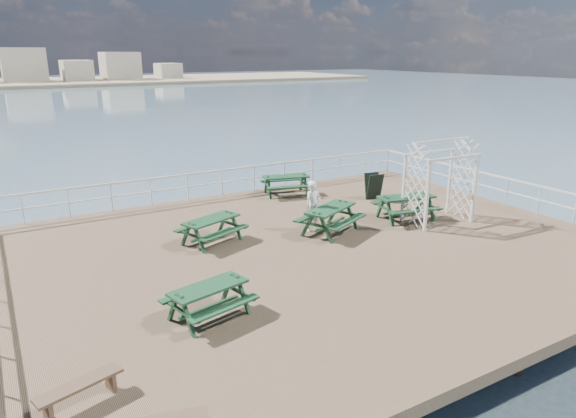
{
  "coord_description": "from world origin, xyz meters",
  "views": [
    {
      "loc": [
        -8.01,
        -12.17,
        5.66
      ],
      "look_at": [
        -0.48,
        0.69,
        1.1
      ],
      "focal_mm": 32.0,
      "sensor_mm": 36.0,
      "label": 1
    }
  ],
  "objects_px": {
    "picnic_table_b": "(286,181)",
    "picnic_table_c": "(330,214)",
    "picnic_table_a": "(211,225)",
    "picnic_table_e": "(406,202)",
    "trellis_arbor": "(439,186)",
    "picnic_table_d": "(209,295)",
    "person": "(313,206)",
    "flat_bench_far": "(80,388)"
  },
  "relations": [
    {
      "from": "picnic_table_c",
      "to": "picnic_table_d",
      "type": "bearing_deg",
      "value": -173.67
    },
    {
      "from": "person",
      "to": "picnic_table_a",
      "type": "bearing_deg",
      "value": 162.3
    },
    {
      "from": "trellis_arbor",
      "to": "person",
      "type": "relative_size",
      "value": 1.72
    },
    {
      "from": "picnic_table_e",
      "to": "picnic_table_b",
      "type": "bearing_deg",
      "value": 122.66
    },
    {
      "from": "picnic_table_e",
      "to": "trellis_arbor",
      "type": "xyz_separation_m",
      "value": [
        0.76,
        -0.75,
        0.67
      ]
    },
    {
      "from": "picnic_table_b",
      "to": "picnic_table_e",
      "type": "bearing_deg",
      "value": -53.03
    },
    {
      "from": "picnic_table_c",
      "to": "trellis_arbor",
      "type": "bearing_deg",
      "value": -37.82
    },
    {
      "from": "picnic_table_d",
      "to": "person",
      "type": "xyz_separation_m",
      "value": [
        5.16,
        3.72,
        0.29
      ]
    },
    {
      "from": "person",
      "to": "picnic_table_e",
      "type": "bearing_deg",
      "value": -16.98
    },
    {
      "from": "picnic_table_a",
      "to": "picnic_table_b",
      "type": "distance_m",
      "value": 6.08
    },
    {
      "from": "picnic_table_a",
      "to": "picnic_table_e",
      "type": "bearing_deg",
      "value": -30.54
    },
    {
      "from": "picnic_table_a",
      "to": "picnic_table_c",
      "type": "distance_m",
      "value": 3.86
    },
    {
      "from": "picnic_table_b",
      "to": "picnic_table_d",
      "type": "distance_m",
      "value": 10.46
    },
    {
      "from": "picnic_table_d",
      "to": "trellis_arbor",
      "type": "xyz_separation_m",
      "value": [
        9.42,
        2.34,
        0.73
      ]
    },
    {
      "from": "picnic_table_e",
      "to": "picnic_table_c",
      "type": "bearing_deg",
      "value": -172.58
    },
    {
      "from": "picnic_table_d",
      "to": "picnic_table_e",
      "type": "distance_m",
      "value": 9.19
    },
    {
      "from": "picnic_table_b",
      "to": "picnic_table_e",
      "type": "height_order",
      "value": "picnic_table_e"
    },
    {
      "from": "picnic_table_a",
      "to": "picnic_table_e",
      "type": "distance_m",
      "value": 6.93
    },
    {
      "from": "picnic_table_a",
      "to": "person",
      "type": "relative_size",
      "value": 1.32
    },
    {
      "from": "picnic_table_c",
      "to": "picnic_table_b",
      "type": "bearing_deg",
      "value": 52.74
    },
    {
      "from": "picnic_table_a",
      "to": "person",
      "type": "bearing_deg",
      "value": -30.91
    },
    {
      "from": "picnic_table_c",
      "to": "picnic_table_d",
      "type": "xyz_separation_m",
      "value": [
        -5.55,
        -3.28,
        -0.07
      ]
    },
    {
      "from": "picnic_table_b",
      "to": "picnic_table_e",
      "type": "relative_size",
      "value": 0.98
    },
    {
      "from": "picnic_table_a",
      "to": "picnic_table_e",
      "type": "height_order",
      "value": "picnic_table_e"
    },
    {
      "from": "flat_bench_far",
      "to": "picnic_table_a",
      "type": "bearing_deg",
      "value": 34.98
    },
    {
      "from": "picnic_table_d",
      "to": "person",
      "type": "bearing_deg",
      "value": 22.91
    },
    {
      "from": "flat_bench_far",
      "to": "picnic_table_e",
      "type": "bearing_deg",
      "value": 5.93
    },
    {
      "from": "picnic_table_b",
      "to": "trellis_arbor",
      "type": "height_order",
      "value": "trellis_arbor"
    },
    {
      "from": "picnic_table_b",
      "to": "picnic_table_e",
      "type": "distance_m",
      "value": 5.36
    },
    {
      "from": "picnic_table_b",
      "to": "picnic_table_c",
      "type": "bearing_deg",
      "value": -87.95
    },
    {
      "from": "picnic_table_c",
      "to": "person",
      "type": "xyz_separation_m",
      "value": [
        -0.39,
        0.45,
        0.22
      ]
    },
    {
      "from": "picnic_table_b",
      "to": "trellis_arbor",
      "type": "xyz_separation_m",
      "value": [
        2.76,
        -5.73,
        0.7
      ]
    },
    {
      "from": "picnic_table_c",
      "to": "trellis_arbor",
      "type": "xyz_separation_m",
      "value": [
        3.87,
        -0.94,
        0.66
      ]
    },
    {
      "from": "person",
      "to": "picnic_table_d",
      "type": "bearing_deg",
      "value": -150.99
    },
    {
      "from": "picnic_table_e",
      "to": "flat_bench_far",
      "type": "distance_m",
      "value": 12.6
    },
    {
      "from": "picnic_table_c",
      "to": "trellis_arbor",
      "type": "distance_m",
      "value": 4.04
    },
    {
      "from": "picnic_table_e",
      "to": "flat_bench_far",
      "type": "xyz_separation_m",
      "value": [
        -11.65,
        -4.8,
        -0.3
      ]
    },
    {
      "from": "picnic_table_c",
      "to": "picnic_table_d",
      "type": "distance_m",
      "value": 6.44
    },
    {
      "from": "picnic_table_b",
      "to": "picnic_table_c",
      "type": "relative_size",
      "value": 0.88
    },
    {
      "from": "picnic_table_d",
      "to": "flat_bench_far",
      "type": "height_order",
      "value": "picnic_table_d"
    },
    {
      "from": "picnic_table_c",
      "to": "picnic_table_d",
      "type": "relative_size",
      "value": 1.22
    },
    {
      "from": "picnic_table_e",
      "to": "trellis_arbor",
      "type": "bearing_deg",
      "value": -33.93
    }
  ]
}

